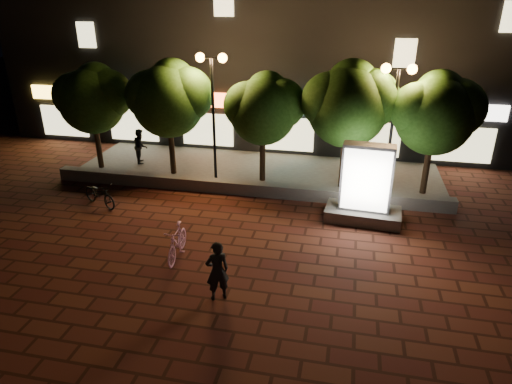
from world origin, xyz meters
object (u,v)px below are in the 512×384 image
(ad_kiosk, at_px, (365,191))
(pedestrian, at_px, (141,146))
(scooter_pink, at_px, (177,242))
(tree_far_left, at_px, (93,97))
(rider, at_px, (217,271))
(tree_far_right, at_px, (437,111))
(street_lamp_left, at_px, (212,85))
(street_lamp_right, at_px, (396,96))
(tree_left, at_px, (170,97))
(tree_mid, at_px, (264,107))
(tree_right, at_px, (349,102))
(scooter_parked, at_px, (100,194))

(ad_kiosk, bearing_deg, pedestrian, 159.63)
(ad_kiosk, xyz_separation_m, scooter_pink, (-5.48, -3.67, -0.60))
(tree_far_left, relative_size, rider, 2.75)
(tree_far_right, height_order, street_lamp_left, street_lamp_left)
(street_lamp_right, xyz_separation_m, rider, (-4.57, -7.91, -3.05))
(tree_far_right, distance_m, ad_kiosk, 4.33)
(street_lamp_right, bearing_deg, scooter_pink, -135.49)
(rider, bearing_deg, tree_left, -94.04)
(tree_left, distance_m, tree_mid, 4.00)
(tree_right, relative_size, street_lamp_left, 0.98)
(tree_mid, relative_size, tree_right, 0.89)
(tree_far_left, distance_m, tree_left, 3.51)
(tree_far_left, distance_m, tree_mid, 7.50)
(street_lamp_right, relative_size, pedestrian, 3.12)
(tree_left, distance_m, tree_right, 7.30)
(tree_right, xyz_separation_m, scooter_parked, (-8.87, -3.64, -3.10))
(tree_mid, relative_size, tree_far_right, 0.95)
(tree_far_left, relative_size, tree_right, 0.91)
(tree_left, relative_size, scooter_parked, 2.73)
(tree_far_left, height_order, street_lamp_left, street_lamp_left)
(tree_right, bearing_deg, rider, -109.69)
(tree_far_right, relative_size, scooter_parked, 2.66)
(tree_mid, xyz_separation_m, scooter_parked, (-5.56, -3.64, -2.75))
(scooter_parked, relative_size, pedestrian, 1.12)
(tree_right, relative_size, rider, 3.01)
(street_lamp_right, height_order, pedestrian, street_lamp_right)
(street_lamp_left, bearing_deg, pedestrian, 163.08)
(tree_mid, height_order, tree_right, tree_right)
(tree_left, xyz_separation_m, tree_mid, (4.00, -0.00, -0.23))
(rider, relative_size, scooter_parked, 0.94)
(street_lamp_left, height_order, street_lamp_right, street_lamp_left)
(street_lamp_left, relative_size, pedestrian, 3.24)
(street_lamp_left, distance_m, ad_kiosk, 7.26)
(tree_right, distance_m, pedestrian, 9.74)
(tree_left, relative_size, tree_right, 0.97)
(tree_far_right, distance_m, rider, 10.52)
(tree_right, xyz_separation_m, ad_kiosk, (0.79, -2.81, -2.44))
(tree_far_right, distance_m, street_lamp_left, 8.58)
(tree_far_left, distance_m, scooter_pink, 9.33)
(street_lamp_left, bearing_deg, scooter_parked, -136.12)
(tree_far_left, distance_m, scooter_parked, 5.00)
(tree_mid, relative_size, street_lamp_left, 0.87)
(tree_left, xyz_separation_m, street_lamp_right, (8.95, -0.26, 0.45))
(tree_far_left, relative_size, tree_mid, 1.03)
(tree_mid, bearing_deg, street_lamp_right, -3.04)
(tree_mid, bearing_deg, tree_right, 0.00)
(scooter_pink, height_order, rider, rider)
(tree_far_left, xyz_separation_m, tree_right, (10.80, 0.00, 0.27))
(tree_far_left, bearing_deg, street_lamp_left, -2.76)
(tree_mid, bearing_deg, tree_far_right, 0.00)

